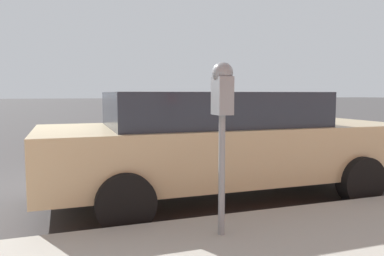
{
  "coord_description": "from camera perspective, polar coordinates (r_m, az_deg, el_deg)",
  "views": [
    {
      "loc": [
        -5.79,
        0.5,
        1.46
      ],
      "look_at": [
        -2.41,
        -0.67,
        1.13
      ],
      "focal_mm": 35.0,
      "sensor_mm": 36.0,
      "label": 1
    }
  ],
  "objects": [
    {
      "name": "ground_plane",
      "position": [
        5.99,
        -13.96,
        -8.95
      ],
      "size": [
        220.0,
        220.0,
        0.0
      ],
      "primitive_type": "plane",
      "color": "#3D3A3A"
    },
    {
      "name": "parking_meter",
      "position": [
        3.36,
        4.62,
        3.69
      ],
      "size": [
        0.21,
        0.19,
        1.57
      ],
      "color": "gray",
      "rests_on": "sidewalk"
    },
    {
      "name": "car_tan",
      "position": [
        5.21,
        4.67,
        -2.09
      ],
      "size": [
        2.03,
        4.97,
        1.48
      ],
      "rotation": [
        0.0,
        0.0,
        3.14
      ],
      "color": "tan",
      "rests_on": "ground_plane"
    }
  ]
}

